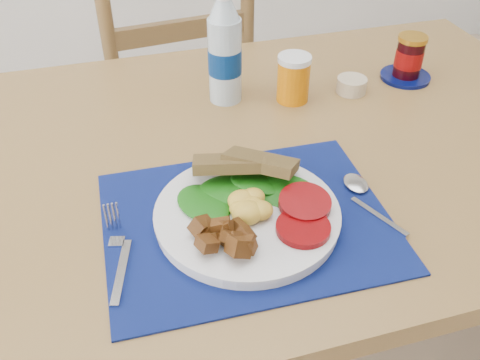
{
  "coord_description": "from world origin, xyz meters",
  "views": [
    {
      "loc": [
        -0.27,
        -0.59,
        1.33
      ],
      "look_at": [
        -0.08,
        0.04,
        0.8
      ],
      "focal_mm": 40.0,
      "sensor_mm": 36.0,
      "label": 1
    }
  ],
  "objects_px": {
    "chair_far": "(173,65)",
    "juice_glass": "(293,80)",
    "breakfast_plate": "(244,213)",
    "water_bottle": "(225,54)",
    "jam_on_saucer": "(409,60)"
  },
  "relations": [
    {
      "from": "chair_far",
      "to": "juice_glass",
      "type": "height_order",
      "value": "chair_far"
    },
    {
      "from": "breakfast_plate",
      "to": "water_bottle",
      "type": "distance_m",
      "value": 0.41
    },
    {
      "from": "chair_far",
      "to": "breakfast_plate",
      "type": "height_order",
      "value": "chair_far"
    },
    {
      "from": "breakfast_plate",
      "to": "water_bottle",
      "type": "xyz_separation_m",
      "value": [
        0.07,
        0.39,
        0.08
      ]
    },
    {
      "from": "juice_glass",
      "to": "jam_on_saucer",
      "type": "height_order",
      "value": "jam_on_saucer"
    },
    {
      "from": "water_bottle",
      "to": "chair_far",
      "type": "bearing_deg",
      "value": 94.09
    },
    {
      "from": "chair_far",
      "to": "jam_on_saucer",
      "type": "bearing_deg",
      "value": 125.46
    },
    {
      "from": "chair_far",
      "to": "juice_glass",
      "type": "bearing_deg",
      "value": 101.95
    },
    {
      "from": "jam_on_saucer",
      "to": "breakfast_plate",
      "type": "bearing_deg",
      "value": -143.42
    },
    {
      "from": "chair_far",
      "to": "juice_glass",
      "type": "xyz_separation_m",
      "value": [
        0.17,
        -0.54,
        0.2
      ]
    },
    {
      "from": "water_bottle",
      "to": "breakfast_plate",
      "type": "bearing_deg",
      "value": -100.69
    },
    {
      "from": "water_bottle",
      "to": "jam_on_saucer",
      "type": "bearing_deg",
      "value": -3.23
    },
    {
      "from": "chair_far",
      "to": "jam_on_saucer",
      "type": "height_order",
      "value": "chair_far"
    },
    {
      "from": "breakfast_plate",
      "to": "jam_on_saucer",
      "type": "height_order",
      "value": "jam_on_saucer"
    },
    {
      "from": "jam_on_saucer",
      "to": "chair_far",
      "type": "bearing_deg",
      "value": 131.19
    }
  ]
}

